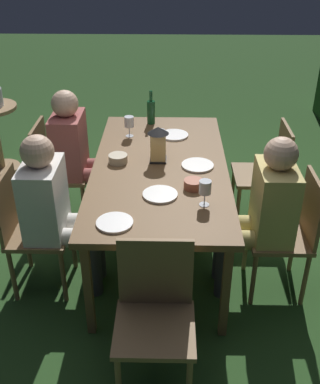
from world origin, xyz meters
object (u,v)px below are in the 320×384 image
(chair_side_right_a, at_px, (267,170))
(lantern_centerpiece, at_px, (158,142))
(chair_side_left_a, at_px, (56,168))
(bowl_bread, at_px, (118,158))
(chair_head_far, at_px, (155,312))
(chair_side_left_b, at_px, (29,227))
(wine_glass_b, at_px, (205,188))
(person_in_mustard, at_px, (263,210))
(wine_glass_a, at_px, (160,136))
(chair_side_right_b, at_px, (290,230))
(wine_glass_c, at_px, (129,123))
(green_bottle_on_table, at_px, (151,111))
(plate_c, at_px, (160,194))
(person_in_cream, at_px, (55,208))
(bowl_olives, at_px, (193,184))
(plate_a, at_px, (115,223))
(plate_d, at_px, (174,135))
(dining_table, at_px, (160,172))
(plate_b, at_px, (198,165))
(person_in_rust, at_px, (78,152))

(chair_side_right_a, xyz_separation_m, lantern_centerpiece, (0.35, -0.89, 0.40))
(chair_side_left_a, bearing_deg, chair_side_right_a, 90.00)
(bowl_bread, bearing_deg, chair_head_far, 13.85)
(chair_side_left_b, bearing_deg, wine_glass_b, 84.93)
(lantern_centerpiece, distance_m, bowl_bread, 0.32)
(person_in_mustard, xyz_separation_m, wine_glass_a, (-0.68, -0.69, 0.22))
(chair_side_right_b, bearing_deg, wine_glass_c, -129.83)
(wine_glass_c, bearing_deg, green_bottle_on_table, 149.57)
(chair_side_right_a, xyz_separation_m, plate_c, (0.85, -0.86, 0.26))
(person_in_cream, distance_m, bowl_olives, 0.92)
(plate_a, distance_m, bowl_olives, 0.64)
(lantern_centerpiece, bearing_deg, plate_c, 2.83)
(person_in_cream, relative_size, plate_d, 5.00)
(dining_table, xyz_separation_m, plate_a, (0.75, -0.25, 0.06))
(wine_glass_c, height_order, plate_d, wine_glass_c)
(person_in_cream, distance_m, plate_b, 1.04)
(person_in_mustard, bearing_deg, green_bottle_on_table, -147.80)
(wine_glass_a, bearing_deg, person_in_rust, -104.52)
(person_in_cream, height_order, green_bottle_on_table, person_in_cream)
(wine_glass_b, relative_size, bowl_bread, 1.23)
(dining_table, distance_m, wine_glass_a, 0.30)
(plate_c, bearing_deg, plate_d, 174.36)
(chair_side_left_a, distance_m, green_bottle_on_table, 0.94)
(plate_b, bearing_deg, chair_side_left_b, -69.78)
(person_in_mustard, xyz_separation_m, person_in_cream, (0.00, -1.36, 0.00))
(chair_side_right_b, relative_size, person_in_mustard, 0.76)
(dining_table, relative_size, chair_side_left_a, 2.18)
(bowl_olives, bearing_deg, chair_side_left_a, -124.21)
(person_in_mustard, height_order, wine_glass_a, person_in_mustard)
(wine_glass_c, bearing_deg, plate_b, 45.27)
(bowl_bread, bearing_deg, wine_glass_b, 45.86)
(chair_side_right_a, distance_m, plate_c, 1.24)
(chair_head_far, bearing_deg, wine_glass_b, 156.79)
(chair_side_right_a, xyz_separation_m, chair_head_far, (1.62, -0.87, 0.00))
(wine_glass_b, bearing_deg, plate_a, -67.51)
(plate_c, bearing_deg, lantern_centerpiece, -177.17)
(person_in_rust, xyz_separation_m, plate_b, (0.43, 0.95, 0.11))
(person_in_rust, relative_size, chair_side_right_b, 1.32)
(chair_side_left_a, xyz_separation_m, plate_c, (0.85, 0.88, 0.26))
(chair_side_right_a, height_order, wine_glass_c, wine_glass_c)
(lantern_centerpiece, distance_m, plate_b, 0.33)
(lantern_centerpiece, bearing_deg, wine_glass_c, -150.84)
(lantern_centerpiece, bearing_deg, wine_glass_a, 177.32)
(wine_glass_c, bearing_deg, lantern_centerpiece, 29.16)
(person_in_mustard, distance_m, plate_b, 0.60)
(chair_side_left_b, relative_size, plate_a, 4.00)
(chair_side_left_a, distance_m, chair_head_far, 1.84)
(wine_glass_a, distance_m, plate_a, 1.04)
(person_in_rust, height_order, plate_d, person_in_rust)
(chair_side_left_b, distance_m, wine_glass_c, 1.19)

